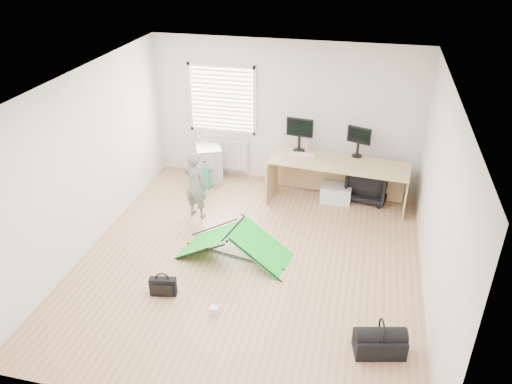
% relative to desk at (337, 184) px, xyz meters
% --- Properties ---
extents(ground, '(5.50, 5.50, 0.00)m').
position_rel_desk_xyz_m(ground, '(-1.10, -2.00, -0.41)').
color(ground, '#AA7E5B').
rests_on(ground, ground).
extents(back_wall, '(5.00, 0.02, 2.70)m').
position_rel_desk_xyz_m(back_wall, '(-1.10, 0.75, 0.94)').
color(back_wall, silver).
rests_on(back_wall, ground).
extents(window, '(1.20, 0.06, 1.20)m').
position_rel_desk_xyz_m(window, '(-2.30, 0.71, 1.14)').
color(window, silver).
rests_on(window, back_wall).
extents(radiator, '(1.00, 0.12, 0.60)m').
position_rel_desk_xyz_m(radiator, '(-2.30, 0.67, 0.04)').
color(radiator, silver).
rests_on(radiator, back_wall).
extents(desk, '(2.45, 0.96, 0.82)m').
position_rel_desk_xyz_m(desk, '(0.00, 0.00, 0.00)').
color(desk, tan).
rests_on(desk, ground).
extents(filing_cabinet, '(0.67, 0.75, 0.72)m').
position_rel_desk_xyz_m(filing_cabinet, '(-2.51, 0.40, -0.05)').
color(filing_cabinet, '#A7A9AD').
rests_on(filing_cabinet, ground).
extents(monitor_left, '(0.49, 0.16, 0.46)m').
position_rel_desk_xyz_m(monitor_left, '(-0.76, 0.33, 0.64)').
color(monitor_left, black).
rests_on(monitor_left, desk).
extents(monitor_right, '(0.43, 0.23, 0.41)m').
position_rel_desk_xyz_m(monitor_right, '(0.28, 0.33, 0.61)').
color(monitor_right, black).
rests_on(monitor_right, desk).
extents(keyboard, '(0.47, 0.19, 0.02)m').
position_rel_desk_xyz_m(keyboard, '(-0.68, 0.17, 0.42)').
color(keyboard, beige).
rests_on(keyboard, desk).
extents(thermos, '(0.08, 0.08, 0.24)m').
position_rel_desk_xyz_m(thermos, '(-0.61, 0.35, 0.53)').
color(thermos, pink).
rests_on(thermos, desk).
extents(office_chair, '(0.83, 0.84, 0.66)m').
position_rel_desk_xyz_m(office_chair, '(0.54, 0.34, -0.08)').
color(office_chair, black).
rests_on(office_chair, ground).
extents(person, '(0.50, 0.41, 1.20)m').
position_rel_desk_xyz_m(person, '(-2.30, -0.95, 0.19)').
color(person, slate).
rests_on(person, ground).
extents(kite, '(1.76, 1.03, 0.51)m').
position_rel_desk_xyz_m(kite, '(-1.35, -1.98, -0.15)').
color(kite, '#12C727').
rests_on(kite, ground).
extents(storage_crate, '(0.54, 0.38, 0.30)m').
position_rel_desk_xyz_m(storage_crate, '(-0.02, 0.11, -0.26)').
color(storage_crate, silver).
rests_on(storage_crate, ground).
extents(tote_bag, '(0.33, 0.16, 0.39)m').
position_rel_desk_xyz_m(tote_bag, '(-2.56, 0.03, -0.22)').
color(tote_bag, '#209F76').
rests_on(tote_bag, ground).
extents(laptop_bag, '(0.37, 0.17, 0.27)m').
position_rel_desk_xyz_m(laptop_bag, '(-2.06, -3.04, -0.27)').
color(laptop_bag, black).
rests_on(laptop_bag, ground).
extents(white_box, '(0.11, 0.11, 0.10)m').
position_rel_desk_xyz_m(white_box, '(-1.27, -3.24, -0.36)').
color(white_box, silver).
rests_on(white_box, ground).
extents(duffel_bag, '(0.65, 0.43, 0.26)m').
position_rel_desk_xyz_m(duffel_bag, '(0.82, -3.43, -0.28)').
color(duffel_bag, black).
rests_on(duffel_bag, ground).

